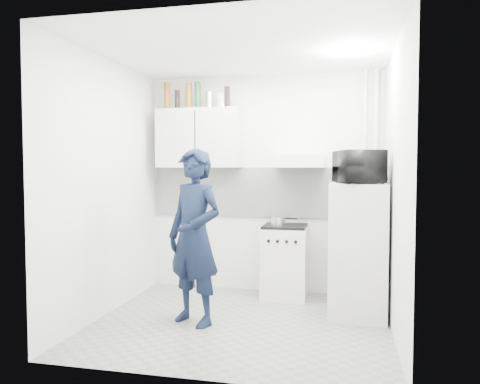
# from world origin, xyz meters

# --- Properties ---
(floor) EXTENTS (2.80, 2.80, 0.00)m
(floor) POSITION_xyz_m (0.00, 0.00, 0.00)
(floor) COLOR gray
(floor) RESTS_ON ground
(ceiling) EXTENTS (2.80, 2.80, 0.00)m
(ceiling) POSITION_xyz_m (0.00, 0.00, 2.60)
(ceiling) COLOR white
(ceiling) RESTS_ON wall_back
(wall_back) EXTENTS (2.80, 0.00, 2.80)m
(wall_back) POSITION_xyz_m (0.00, 1.25, 1.30)
(wall_back) COLOR white
(wall_back) RESTS_ON floor
(wall_left) EXTENTS (0.00, 2.60, 2.60)m
(wall_left) POSITION_xyz_m (-1.40, 0.00, 1.30)
(wall_left) COLOR white
(wall_left) RESTS_ON floor
(wall_right) EXTENTS (0.00, 2.60, 2.60)m
(wall_right) POSITION_xyz_m (1.40, 0.00, 1.30)
(wall_right) COLOR white
(wall_right) RESTS_ON floor
(person) EXTENTS (0.72, 0.62, 1.68)m
(person) POSITION_xyz_m (-0.43, -0.10, 0.84)
(person) COLOR black
(person) RESTS_ON floor
(stove) EXTENTS (0.51, 0.51, 0.81)m
(stove) POSITION_xyz_m (0.30, 1.00, 0.40)
(stove) COLOR silver
(stove) RESTS_ON floor
(fridge) EXTENTS (0.57, 0.57, 1.34)m
(fridge) POSITION_xyz_m (1.10, 0.43, 0.67)
(fridge) COLOR beige
(fridge) RESTS_ON floor
(stove_top) EXTENTS (0.49, 0.49, 0.03)m
(stove_top) POSITION_xyz_m (0.30, 1.00, 0.82)
(stove_top) COLOR black
(stove_top) RESTS_ON stove
(saucepan) EXTENTS (0.17, 0.17, 0.09)m
(saucepan) POSITION_xyz_m (0.21, 1.01, 0.89)
(saucepan) COLOR silver
(saucepan) RESTS_ON stove_top
(microwave) EXTENTS (0.67, 0.54, 0.32)m
(microwave) POSITION_xyz_m (1.10, 0.43, 1.50)
(microwave) COLOR black
(microwave) RESTS_ON fridge
(bottle_a) EXTENTS (0.08, 0.08, 0.33)m
(bottle_a) POSITION_xyz_m (-1.16, 1.07, 2.36)
(bottle_a) COLOR brown
(bottle_a) RESTS_ON upper_cabinet
(bottle_b) EXTENTS (0.06, 0.06, 0.23)m
(bottle_b) POSITION_xyz_m (-1.03, 1.07, 2.32)
(bottle_b) COLOR black
(bottle_b) RESTS_ON upper_cabinet
(bottle_c) EXTENTS (0.08, 0.08, 0.32)m
(bottle_c) POSITION_xyz_m (-0.88, 1.07, 2.36)
(bottle_c) COLOR brown
(bottle_c) RESTS_ON upper_cabinet
(bottle_d) EXTENTS (0.07, 0.07, 0.32)m
(bottle_d) POSITION_xyz_m (-0.77, 1.07, 2.36)
(bottle_d) COLOR #144C1E
(bottle_d) RESTS_ON upper_cabinet
(canister_a) EXTENTS (0.08, 0.08, 0.20)m
(canister_a) POSITION_xyz_m (-0.63, 1.07, 2.30)
(canister_a) COLOR silver
(canister_a) RESTS_ON upper_cabinet
(canister_b) EXTENTS (0.09, 0.09, 0.18)m
(canister_b) POSITION_xyz_m (-0.48, 1.07, 2.29)
(canister_b) COLOR #B2B7BC
(canister_b) RESTS_ON upper_cabinet
(bottle_e) EXTENTS (0.06, 0.06, 0.26)m
(bottle_e) POSITION_xyz_m (-0.41, 1.07, 2.33)
(bottle_e) COLOR black
(bottle_e) RESTS_ON upper_cabinet
(upper_cabinet) EXTENTS (1.00, 0.35, 0.70)m
(upper_cabinet) POSITION_xyz_m (-0.75, 1.07, 1.85)
(upper_cabinet) COLOR beige
(upper_cabinet) RESTS_ON wall_back
(range_hood) EXTENTS (0.60, 0.50, 0.14)m
(range_hood) POSITION_xyz_m (0.45, 1.00, 1.57)
(range_hood) COLOR silver
(range_hood) RESTS_ON wall_back
(backsplash) EXTENTS (2.74, 0.03, 0.60)m
(backsplash) POSITION_xyz_m (0.00, 1.24, 1.20)
(backsplash) COLOR white
(backsplash) RESTS_ON wall_back
(pipe_a) EXTENTS (0.05, 0.05, 2.60)m
(pipe_a) POSITION_xyz_m (1.30, 1.17, 1.30)
(pipe_a) COLOR silver
(pipe_a) RESTS_ON floor
(pipe_b) EXTENTS (0.04, 0.04, 2.60)m
(pipe_b) POSITION_xyz_m (1.18, 1.17, 1.30)
(pipe_b) COLOR silver
(pipe_b) RESTS_ON floor
(ceiling_spot_fixture) EXTENTS (0.10, 0.10, 0.02)m
(ceiling_spot_fixture) POSITION_xyz_m (1.00, 0.20, 2.57)
(ceiling_spot_fixture) COLOR white
(ceiling_spot_fixture) RESTS_ON ceiling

